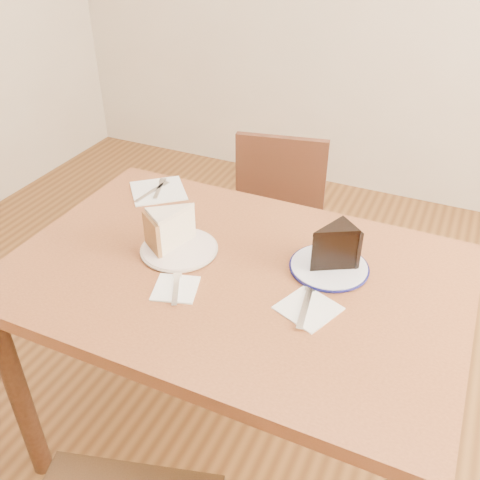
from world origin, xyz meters
The scene contains 14 objects.
ground centered at (0.00, 0.00, 0.00)m, with size 4.00×4.00×0.00m, color #512F15.
table centered at (0.00, 0.00, 0.65)m, with size 1.20×0.80×0.75m.
chair_far centered at (-0.11, 0.59, 0.46)m, with size 0.48×0.48×0.83m.
plate_cream centered at (-0.18, 0.02, 0.76)m, with size 0.21×0.21×0.01m, color silver.
plate_navy centered at (0.23, 0.11, 0.76)m, with size 0.20×0.20×0.01m, color white.
carrot_cake centered at (-0.20, 0.03, 0.81)m, with size 0.09×0.13×0.10m, color #F6E9CB, non-canonical shape.
chocolate_cake centered at (0.23, 0.11, 0.82)m, with size 0.08×0.11×0.11m, color black, non-canonical shape.
napkin_cream centered at (-0.10, -0.13, 0.75)m, with size 0.11×0.11×0.00m, color white.
napkin_navy centered at (0.23, -0.06, 0.75)m, with size 0.13×0.13×0.00m, color white.
napkin_spare centered at (-0.41, 0.29, 0.75)m, with size 0.17×0.17×0.00m, color white.
fork_cream centered at (-0.10, -0.13, 0.76)m, with size 0.01×0.14×0.00m, color white.
knife_navy centered at (0.22, -0.06, 0.76)m, with size 0.02×0.17×0.00m, color silver.
fork_spare centered at (-0.41, 0.30, 0.76)m, with size 0.01×0.14×0.00m, color silver.
knife_spare centered at (-0.43, 0.27, 0.76)m, with size 0.01×0.16×0.00m, color silver.
Camera 1 is at (0.48, -1.02, 1.61)m, focal length 40.00 mm.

